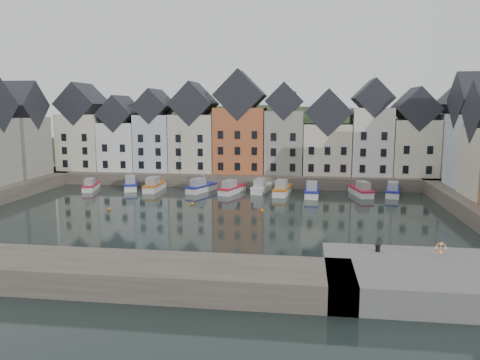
% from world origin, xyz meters
% --- Properties ---
extents(ground, '(260.00, 260.00, 0.00)m').
position_xyz_m(ground, '(0.00, 0.00, 0.00)').
color(ground, black).
rests_on(ground, ground).
extents(far_quay, '(90.00, 16.00, 2.00)m').
position_xyz_m(far_quay, '(0.00, 30.00, 1.00)').
color(far_quay, '#51463E').
rests_on(far_quay, ground).
extents(near_quay, '(18.00, 10.00, 2.00)m').
position_xyz_m(near_quay, '(22.00, -20.00, 1.00)').
color(near_quay, '#60605E').
rests_on(near_quay, ground).
extents(near_wall, '(50.00, 6.00, 2.00)m').
position_xyz_m(near_wall, '(-10.00, -22.00, 1.00)').
color(near_wall, '#51463E').
rests_on(near_wall, ground).
extents(hillside, '(153.60, 70.40, 64.00)m').
position_xyz_m(hillside, '(0.02, 56.00, -17.96)').
color(hillside, '#1E3118').
rests_on(hillside, ground).
extents(far_terrace, '(72.37, 8.16, 17.78)m').
position_xyz_m(far_terrace, '(3.21, 28.00, 8.88)').
color(far_terrace, '#EDE4C7').
rests_on(far_terrace, far_quay).
extents(left_terrace, '(7.65, 17.00, 15.69)m').
position_xyz_m(left_terrace, '(-36.00, 13.50, 8.88)').
color(left_terrace, gray).
rests_on(left_terrace, left_quay).
extents(mooring_buoys, '(20.50, 5.50, 0.50)m').
position_xyz_m(mooring_buoys, '(-4.00, 5.33, 0.15)').
color(mooring_buoys, '#C66717').
rests_on(mooring_buoys, ground).
extents(boat_a, '(2.92, 5.92, 2.18)m').
position_xyz_m(boat_a, '(-23.16, 17.14, 0.65)').
color(boat_a, silver).
rests_on(boat_a, ground).
extents(boat_b, '(4.23, 6.94, 2.55)m').
position_xyz_m(boat_b, '(-17.01, 18.78, 0.76)').
color(boat_b, silver).
rests_on(boat_b, ground).
extents(boat_c, '(2.07, 6.63, 2.55)m').
position_xyz_m(boat_c, '(-12.73, 18.07, 0.76)').
color(boat_c, silver).
rests_on(boat_c, ground).
extents(boat_d, '(4.23, 6.67, 12.23)m').
position_xyz_m(boat_d, '(-5.00, 18.00, 0.79)').
color(boat_d, silver).
rests_on(boat_d, ground).
extents(boat_e, '(3.85, 6.50, 2.39)m').
position_xyz_m(boat_e, '(0.11, 17.30, 0.71)').
color(boat_e, silver).
rests_on(boat_e, ground).
extents(boat_f, '(3.03, 6.67, 2.47)m').
position_xyz_m(boat_f, '(4.61, 19.11, 0.74)').
color(boat_f, silver).
rests_on(boat_f, ground).
extents(boat_g, '(2.86, 6.98, 2.61)m').
position_xyz_m(boat_g, '(8.00, 17.50, 0.78)').
color(boat_g, silver).
rests_on(boat_g, ground).
extents(boat_h, '(2.36, 6.82, 2.59)m').
position_xyz_m(boat_h, '(12.56, 16.66, 0.77)').
color(boat_h, silver).
rests_on(boat_h, ground).
extents(boat_i, '(3.38, 6.84, 2.52)m').
position_xyz_m(boat_i, '(20.04, 18.15, 0.75)').
color(boat_i, silver).
rests_on(boat_i, ground).
extents(boat_j, '(3.30, 6.72, 2.48)m').
position_xyz_m(boat_j, '(24.82, 18.63, 0.74)').
color(boat_j, silver).
rests_on(boat_j, ground).
extents(mooring_bollard, '(0.48, 0.48, 0.56)m').
position_xyz_m(mooring_bollard, '(17.27, -16.91, 2.31)').
color(mooring_bollard, black).
rests_on(mooring_bollard, near_quay).
extents(life_ring_post, '(0.80, 0.17, 1.30)m').
position_xyz_m(life_ring_post, '(21.67, -18.22, 2.86)').
color(life_ring_post, gray).
rests_on(life_ring_post, near_quay).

